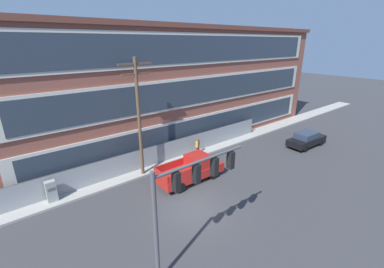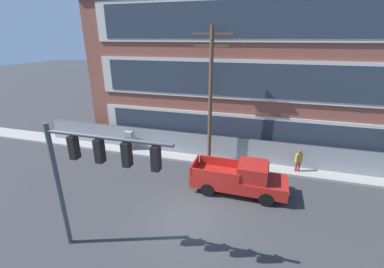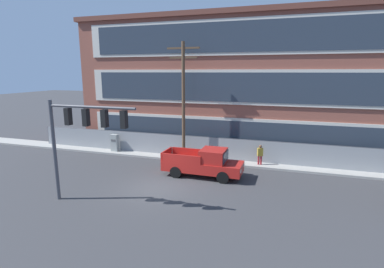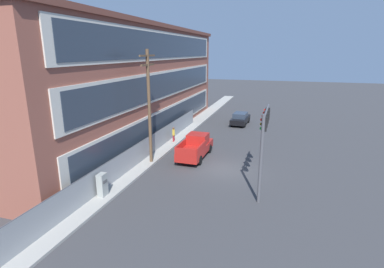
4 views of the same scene
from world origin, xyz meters
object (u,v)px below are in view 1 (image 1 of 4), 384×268
object	(u,v)px
pickup_truck_red	(192,169)
sedan_black	(306,139)
utility_pole_near_corner	(139,114)
traffic_signal_mast	(189,188)
electrical_cabinet	(52,192)
pedestrian_near_cabinet	(198,146)

from	to	relation	value
pickup_truck_red	sedan_black	size ratio (longest dim) A/B	1.18
pickup_truck_red	utility_pole_near_corner	distance (m)	5.89
traffic_signal_mast	sedan_black	distance (m)	19.50
utility_pole_near_corner	electrical_cabinet	xyz separation A→B (m)	(-6.63, 0.38, -4.35)
electrical_cabinet	pedestrian_near_cabinet	bearing A→B (deg)	-0.70
pickup_truck_red	sedan_black	xyz separation A→B (m)	(13.66, -2.03, -0.14)
electrical_cabinet	utility_pole_near_corner	bearing A→B (deg)	-3.27
pickup_truck_red	pedestrian_near_cabinet	xyz separation A→B (m)	(3.46, 3.39, 0.03)
utility_pole_near_corner	pedestrian_near_cabinet	xyz separation A→B (m)	(6.05, 0.22, -4.20)
sedan_black	utility_pole_near_corner	distance (m)	17.62
pickup_truck_red	utility_pole_near_corner	world-z (taller)	utility_pole_near_corner
utility_pole_near_corner	electrical_cabinet	distance (m)	7.94
sedan_black	utility_pole_near_corner	xyz separation A→B (m)	(-16.26, 5.20, 4.38)
utility_pole_near_corner	electrical_cabinet	bearing A→B (deg)	176.73
pickup_truck_red	electrical_cabinet	distance (m)	9.89
pickup_truck_red	sedan_black	bearing A→B (deg)	-8.46
sedan_black	utility_pole_near_corner	size ratio (longest dim) A/B	0.50
sedan_black	pedestrian_near_cabinet	distance (m)	11.56
pedestrian_near_cabinet	pickup_truck_red	bearing A→B (deg)	-135.55
utility_pole_near_corner	pedestrian_near_cabinet	bearing A→B (deg)	2.12
sedan_black	pedestrian_near_cabinet	xyz separation A→B (m)	(-10.21, 5.42, 0.17)
traffic_signal_mast	pedestrian_near_cabinet	xyz separation A→B (m)	(8.55, 9.52, -3.23)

